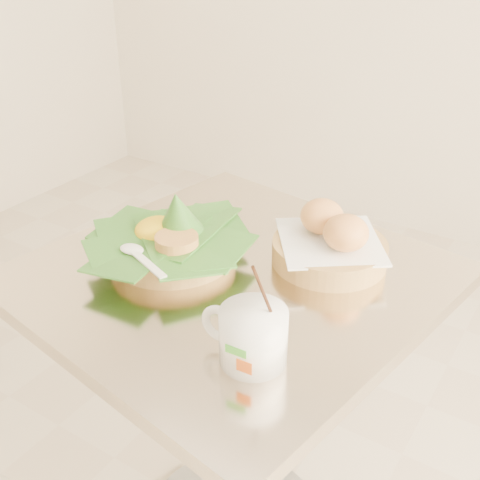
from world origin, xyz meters
The scene contains 4 objects.
cafe_table centered at (0.18, 0.00, 0.53)m, with size 0.81×0.81×0.75m.
rice_basket centered at (0.05, -0.01, 0.79)m, with size 0.31×0.31×0.16m.
bread_basket centered at (0.31, 0.13, 0.79)m, with size 0.26×0.26×0.11m.
coffee_mug centered at (0.34, -0.19, 0.80)m, with size 0.14×0.10×0.18m.
Camera 1 is at (0.71, -0.80, 1.35)m, focal length 45.00 mm.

